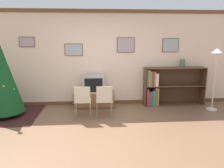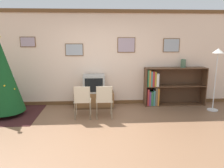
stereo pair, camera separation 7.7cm
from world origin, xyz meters
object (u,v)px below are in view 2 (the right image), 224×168
at_px(bookshelf, 164,87).
at_px(christmas_tree, 2,76).
at_px(folding_chair_left, 82,100).
at_px(folding_chair_right, 104,100).
at_px(vase, 183,63).
at_px(television, 94,83).
at_px(standing_lamp, 217,63).
at_px(tv_console, 94,99).

bearing_deg(bookshelf, christmas_tree, -171.65).
bearing_deg(bookshelf, folding_chair_left, -156.45).
height_order(christmas_tree, folding_chair_right, christmas_tree).
height_order(folding_chair_right, vase, vase).
height_order(television, folding_chair_left, television).
xyz_separation_m(vase, standing_lamp, (0.66, -0.61, 0.06)).
relative_size(christmas_tree, bookshelf, 1.14).
bearing_deg(christmas_tree, television, 13.59).
relative_size(television, folding_chair_right, 0.72).
bearing_deg(standing_lamp, folding_chair_left, -173.20).
height_order(tv_console, folding_chair_left, folding_chair_left).
bearing_deg(christmas_tree, folding_chair_right, -8.46).
bearing_deg(folding_chair_left, folding_chair_right, 0.00).
bearing_deg(tv_console, christmas_tree, -166.35).
xyz_separation_m(christmas_tree, bookshelf, (4.25, 0.62, -0.48)).
relative_size(vase, standing_lamp, 0.14).
distance_m(christmas_tree, folding_chair_right, 2.57).
bearing_deg(vase, tv_console, -177.55).
bearing_deg(vase, christmas_tree, -172.25).
xyz_separation_m(christmas_tree, folding_chair_left, (1.97, -0.37, -0.53)).
bearing_deg(television, folding_chair_right, -73.97).
relative_size(bookshelf, vase, 7.37).
bearing_deg(tv_console, vase, 2.45).
distance_m(christmas_tree, folding_chair_left, 2.07).
distance_m(folding_chair_left, bookshelf, 2.49).
distance_m(tv_console, folding_chair_right, 0.98).
bearing_deg(folding_chair_right, vase, 24.02).
distance_m(television, vase, 2.61).
height_order(tv_console, vase, vase).
height_order(christmas_tree, television, christmas_tree).
bearing_deg(bookshelf, vase, 2.87).
relative_size(tv_console, standing_lamp, 0.66).
height_order(bookshelf, vase, vase).
bearing_deg(standing_lamp, bookshelf, 154.01).
distance_m(folding_chair_left, folding_chair_right, 0.52).
distance_m(folding_chair_left, vase, 3.09).
height_order(tv_console, standing_lamp, standing_lamp).
xyz_separation_m(folding_chair_left, folding_chair_right, (0.52, 0.00, 0.00)).
bearing_deg(standing_lamp, tv_console, 171.19).
relative_size(folding_chair_right, standing_lamp, 0.49).
xyz_separation_m(television, standing_lamp, (3.21, -0.50, 0.60)).
relative_size(christmas_tree, standing_lamp, 1.20).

